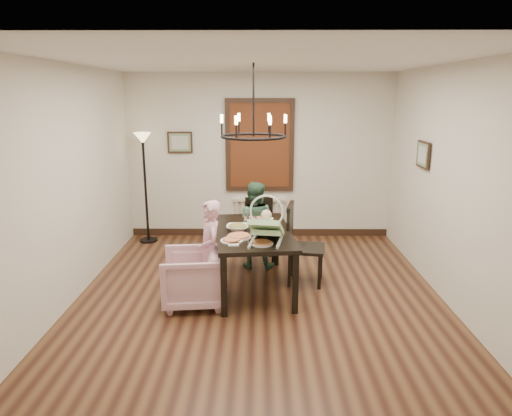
{
  "coord_description": "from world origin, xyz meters",
  "views": [
    {
      "loc": [
        0.01,
        -5.26,
        2.45
      ],
      "look_at": [
        -0.04,
        0.3,
        1.05
      ],
      "focal_mm": 32.0,
      "sensor_mm": 36.0,
      "label": 1
    }
  ],
  "objects_px": {
    "chair_right": "(306,244)",
    "seated_man": "(254,232)",
    "dining_table": "(254,237)",
    "baby_bouncer": "(267,226)",
    "chair_far": "(260,231)",
    "floor_lamp": "(146,190)",
    "armchair": "(193,278)",
    "elderly_woman": "(210,259)",
    "drinking_glass": "(254,222)"
  },
  "relations": [
    {
      "from": "chair_right",
      "to": "drinking_glass",
      "type": "relative_size",
      "value": 8.48
    },
    {
      "from": "elderly_woman",
      "to": "floor_lamp",
      "type": "relative_size",
      "value": 0.57
    },
    {
      "from": "seated_man",
      "to": "floor_lamp",
      "type": "bearing_deg",
      "value": -23.49
    },
    {
      "from": "chair_right",
      "to": "baby_bouncer",
      "type": "xyz_separation_m",
      "value": [
        -0.53,
        -0.62,
        0.42
      ]
    },
    {
      "from": "elderly_woman",
      "to": "baby_bouncer",
      "type": "xyz_separation_m",
      "value": [
        0.67,
        -0.11,
        0.45
      ]
    },
    {
      "from": "armchair",
      "to": "drinking_glass",
      "type": "distance_m",
      "value": 1.08
    },
    {
      "from": "armchair",
      "to": "seated_man",
      "type": "height_order",
      "value": "seated_man"
    },
    {
      "from": "armchair",
      "to": "drinking_glass",
      "type": "bearing_deg",
      "value": 125.18
    },
    {
      "from": "armchair",
      "to": "chair_right",
      "type": "bearing_deg",
      "value": 108.97
    },
    {
      "from": "chair_right",
      "to": "seated_man",
      "type": "height_order",
      "value": "chair_right"
    },
    {
      "from": "chair_far",
      "to": "chair_right",
      "type": "relative_size",
      "value": 0.88
    },
    {
      "from": "drinking_glass",
      "to": "chair_far",
      "type": "bearing_deg",
      "value": 84.67
    },
    {
      "from": "elderly_woman",
      "to": "armchair",
      "type": "bearing_deg",
      "value": -72.17
    },
    {
      "from": "drinking_glass",
      "to": "elderly_woman",
      "type": "bearing_deg",
      "value": -136.97
    },
    {
      "from": "dining_table",
      "to": "baby_bouncer",
      "type": "distance_m",
      "value": 0.56
    },
    {
      "from": "baby_bouncer",
      "to": "floor_lamp",
      "type": "distance_m",
      "value": 3.08
    },
    {
      "from": "chair_far",
      "to": "drinking_glass",
      "type": "bearing_deg",
      "value": -101.57
    },
    {
      "from": "chair_far",
      "to": "baby_bouncer",
      "type": "height_order",
      "value": "baby_bouncer"
    },
    {
      "from": "seated_man",
      "to": "dining_table",
      "type": "bearing_deg",
      "value": 99.16
    },
    {
      "from": "chair_far",
      "to": "drinking_glass",
      "type": "relative_size",
      "value": 7.49
    },
    {
      "from": "baby_bouncer",
      "to": "drinking_glass",
      "type": "relative_size",
      "value": 4.56
    },
    {
      "from": "chair_right",
      "to": "seated_man",
      "type": "distance_m",
      "value": 0.9
    },
    {
      "from": "chair_far",
      "to": "seated_man",
      "type": "bearing_deg",
      "value": -119.11
    },
    {
      "from": "dining_table",
      "to": "floor_lamp",
      "type": "relative_size",
      "value": 0.96
    },
    {
      "from": "chair_far",
      "to": "dining_table",
      "type": "bearing_deg",
      "value": -101.28
    },
    {
      "from": "dining_table",
      "to": "elderly_woman",
      "type": "relative_size",
      "value": 1.7
    },
    {
      "from": "elderly_woman",
      "to": "drinking_glass",
      "type": "relative_size",
      "value": 8.06
    },
    {
      "from": "chair_right",
      "to": "chair_far",
      "type": "bearing_deg",
      "value": 47.29
    },
    {
      "from": "armchair",
      "to": "elderly_woman",
      "type": "relative_size",
      "value": 0.71
    },
    {
      "from": "dining_table",
      "to": "drinking_glass",
      "type": "relative_size",
      "value": 13.67
    },
    {
      "from": "dining_table",
      "to": "armchair",
      "type": "height_order",
      "value": "dining_table"
    },
    {
      "from": "elderly_woman",
      "to": "baby_bouncer",
      "type": "bearing_deg",
      "value": 62.94
    },
    {
      "from": "baby_bouncer",
      "to": "drinking_glass",
      "type": "height_order",
      "value": "baby_bouncer"
    },
    {
      "from": "baby_bouncer",
      "to": "seated_man",
      "type": "bearing_deg",
      "value": 106.67
    },
    {
      "from": "armchair",
      "to": "elderly_woman",
      "type": "height_order",
      "value": "elderly_woman"
    },
    {
      "from": "seated_man",
      "to": "floor_lamp",
      "type": "distance_m",
      "value": 2.19
    },
    {
      "from": "floor_lamp",
      "to": "chair_right",
      "type": "bearing_deg",
      "value": -34.56
    },
    {
      "from": "chair_right",
      "to": "floor_lamp",
      "type": "bearing_deg",
      "value": 65.5
    },
    {
      "from": "chair_far",
      "to": "chair_right",
      "type": "height_order",
      "value": "chair_right"
    },
    {
      "from": "elderly_woman",
      "to": "seated_man",
      "type": "bearing_deg",
      "value": 137.26
    },
    {
      "from": "dining_table",
      "to": "seated_man",
      "type": "bearing_deg",
      "value": 84.29
    },
    {
      "from": "dining_table",
      "to": "drinking_glass",
      "type": "distance_m",
      "value": 0.21
    },
    {
      "from": "seated_man",
      "to": "floor_lamp",
      "type": "xyz_separation_m",
      "value": [
        -1.82,
        1.15,
        0.38
      ]
    },
    {
      "from": "elderly_woman",
      "to": "seated_man",
      "type": "xyz_separation_m",
      "value": [
        0.51,
        1.09,
        0.01
      ]
    },
    {
      "from": "drinking_glass",
      "to": "floor_lamp",
      "type": "bearing_deg",
      "value": 136.38
    },
    {
      "from": "baby_bouncer",
      "to": "floor_lamp",
      "type": "relative_size",
      "value": 0.32
    },
    {
      "from": "seated_man",
      "to": "chair_far",
      "type": "bearing_deg",
      "value": -104.07
    },
    {
      "from": "dining_table",
      "to": "chair_right",
      "type": "relative_size",
      "value": 1.61
    },
    {
      "from": "armchair",
      "to": "elderly_woman",
      "type": "bearing_deg",
      "value": 119.39
    },
    {
      "from": "drinking_glass",
      "to": "baby_bouncer",
      "type": "bearing_deg",
      "value": -76.39
    }
  ]
}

